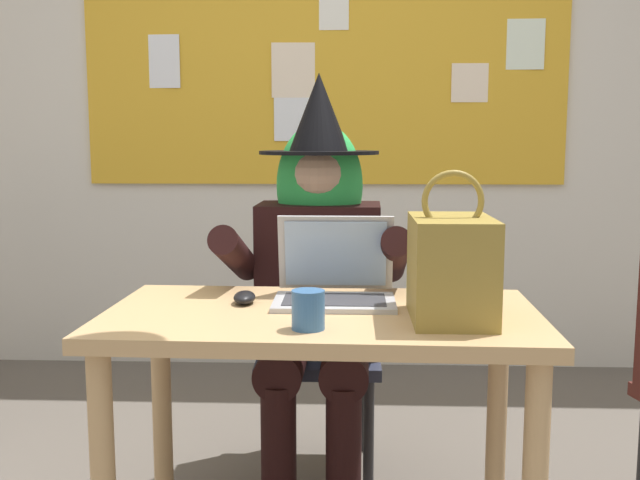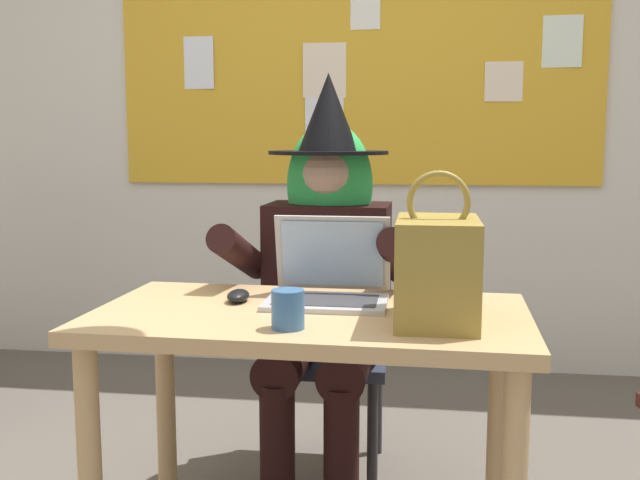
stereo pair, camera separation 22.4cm
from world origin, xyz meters
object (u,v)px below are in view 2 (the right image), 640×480
Objects in this scene: person_costumed at (326,259)px; handbag at (437,269)px; laptop at (329,283)px; coffee_mug at (288,309)px; desk_main at (310,351)px; chair_at_desk at (330,330)px; computer_mouse at (238,296)px.

person_costumed reaches higher than handbag.
laptop is 3.53× the size of coffee_mug.
laptop is (0.03, 0.13, 0.16)m from desk_main.
desk_main is 0.58m from person_costumed.
handbag is 3.98× the size of coffee_mug.
chair_at_desk is 0.91m from coffee_mug.
laptop is 0.89× the size of handbag.
coffee_mug is (0.01, -0.87, 0.28)m from chair_at_desk.
laptop reaches higher than desk_main.
coffee_mug is at bearing 2.05° from person_costumed.
desk_main is 0.21m from laptop.
person_costumed is 13.45× the size of computer_mouse.
laptop is (0.07, -0.43, 0.00)m from person_costumed.
handbag is (0.30, -0.20, 0.08)m from laptop.
handbag is 0.38m from coffee_mug.
handbag is (0.36, -0.75, 0.37)m from chair_at_desk.
person_costumed is 0.51m from computer_mouse.
person_costumed is (-0.00, -0.12, 0.28)m from chair_at_desk.
chair_at_desk is at bearing 92.88° from desk_main.
desk_main is at bearing 4.85° from person_costumed.
chair_at_desk is 0.63× the size of person_costumed.
person_costumed is at bearing 119.99° from handbag.
desk_main is 3.09× the size of handbag.
chair_at_desk is (-0.03, 0.68, -0.12)m from desk_main.
person_costumed is 3.70× the size of handbag.
chair_at_desk is 2.34× the size of handbag.
handbag is (0.33, -0.08, 0.25)m from desk_main.
chair_at_desk is at bearing 90.62° from coffee_mug.
person_costumed reaches higher than chair_at_desk.
coffee_mug reaches higher than computer_mouse.
computer_mouse is at bearing -18.03° from chair_at_desk.
coffee_mug reaches higher than desk_main.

